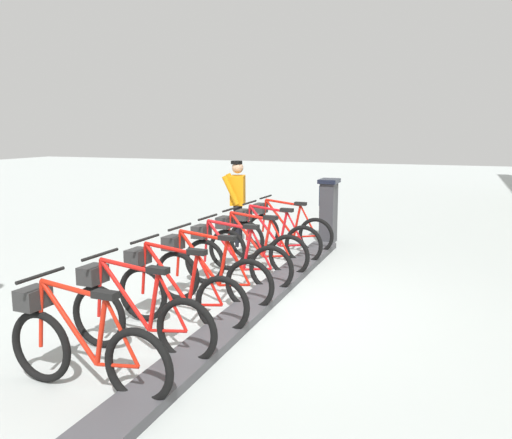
{
  "coord_description": "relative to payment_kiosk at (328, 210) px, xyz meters",
  "views": [
    {
      "loc": [
        -2.32,
        6.23,
        2.25
      ],
      "look_at": [
        0.5,
        -1.27,
        0.9
      ],
      "focal_mm": 37.59,
      "sensor_mm": 36.0,
      "label": 1
    }
  ],
  "objects": [
    {
      "name": "ground_plane",
      "position": [
        -0.05,
        4.2,
        -0.67
      ],
      "size": [
        60.0,
        60.0,
        0.0
      ],
      "primitive_type": "plane",
      "color": "#AEB6B4"
    },
    {
      "name": "dock_rail_base",
      "position": [
        -0.05,
        4.2,
        -0.62
      ],
      "size": [
        0.44,
        7.46,
        0.1
      ],
      "primitive_type": "cube",
      "color": "#47474C",
      "rests_on": "ground"
    },
    {
      "name": "payment_kiosk",
      "position": [
        0.0,
        0.0,
        0.0
      ],
      "size": [
        0.36,
        0.52,
        1.28
      ],
      "color": "#38383D",
      "rests_on": "ground"
    },
    {
      "name": "bike_docked_0",
      "position": [
        0.57,
        1.06,
        -0.24
      ],
      "size": [
        1.72,
        0.54,
        1.02
      ],
      "color": "black",
      "rests_on": "ground"
    },
    {
      "name": "bike_docked_1",
      "position": [
        0.57,
        1.9,
        -0.24
      ],
      "size": [
        1.72,
        0.54,
        1.02
      ],
      "color": "black",
      "rests_on": "ground"
    },
    {
      "name": "bike_docked_2",
      "position": [
        0.57,
        2.73,
        -0.24
      ],
      "size": [
        1.72,
        0.54,
        1.02
      ],
      "color": "black",
      "rests_on": "ground"
    },
    {
      "name": "bike_docked_3",
      "position": [
        0.57,
        3.56,
        -0.24
      ],
      "size": [
        1.72,
        0.54,
        1.02
      ],
      "color": "black",
      "rests_on": "ground"
    },
    {
      "name": "bike_docked_4",
      "position": [
        0.57,
        4.39,
        -0.24
      ],
      "size": [
        1.72,
        0.54,
        1.02
      ],
      "color": "black",
      "rests_on": "ground"
    },
    {
      "name": "bike_docked_5",
      "position": [
        0.57,
        5.23,
        -0.24
      ],
      "size": [
        1.72,
        0.54,
        1.02
      ],
      "color": "black",
      "rests_on": "ground"
    },
    {
      "name": "bike_docked_6",
      "position": [
        0.57,
        6.06,
        -0.24
      ],
      "size": [
        1.72,
        0.54,
        1.02
      ],
      "color": "black",
      "rests_on": "ground"
    },
    {
      "name": "bike_docked_7",
      "position": [
        0.57,
        6.89,
        -0.24
      ],
      "size": [
        1.72,
        0.54,
        1.02
      ],
      "color": "black",
      "rests_on": "ground"
    },
    {
      "name": "worker_near_rack",
      "position": [
        1.56,
        0.99,
        0.24
      ],
      "size": [
        0.52,
        0.69,
        1.66
      ],
      "color": "white",
      "rests_on": "ground"
    }
  ]
}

